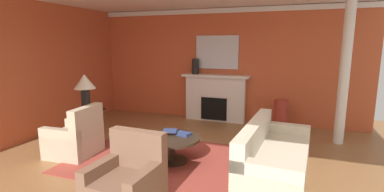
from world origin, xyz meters
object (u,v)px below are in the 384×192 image
armchair_facing_fireplace (127,185)px  side_table (87,123)px  sofa (273,159)px  coffee_table (172,143)px  mantel_mirror (217,52)px  vase_on_side_table (88,102)px  fireplace (215,99)px  table_lamp (85,85)px  armchair_near_window (75,139)px  vase_tall_corner (281,115)px  vase_mantel_left (195,66)px

armchair_facing_fireplace → side_table: size_ratio=1.36×
sofa → armchair_facing_fireplace: 2.26m
coffee_table → side_table: bearing=170.5°
mantel_mirror → vase_on_side_table: (-1.95, -2.81, -0.93)m
fireplace → coffee_table: bearing=-89.7°
table_lamp → vase_on_side_table: table_lamp is taller
vase_on_side_table → armchair_near_window: bearing=-76.4°
mantel_mirror → armchair_near_window: bearing=-118.1°
vase_on_side_table → coffee_table: bearing=-6.8°
armchair_near_window → coffee_table: (1.82, 0.33, 0.03)m
fireplace → side_table: 3.32m
mantel_mirror → armchair_facing_fireplace: size_ratio=1.21×
mantel_mirror → sofa: bearing=-60.3°
table_lamp → vase_tall_corner: bearing=30.8°
coffee_table → side_table: (-2.11, 0.35, 0.06)m
table_lamp → vase_on_side_table: (0.15, -0.12, -0.32)m
armchair_facing_fireplace → vase_on_side_table: 2.74m
armchair_near_window → vase_on_side_table: (-0.14, 0.57, 0.60)m
mantel_mirror → armchair_near_window: 4.13m
sofa → vase_tall_corner: 2.63m
mantel_mirror → table_lamp: mantel_mirror is taller
armchair_near_window → vase_on_side_table: vase_on_side_table is taller
mantel_mirror → table_lamp: 3.47m
armchair_facing_fireplace → coffee_table: size_ratio=0.95×
mantel_mirror → vase_mantel_left: bearing=-162.8°
armchair_facing_fireplace → vase_on_side_table: size_ratio=2.27×
vase_on_side_table → sofa: bearing=-3.7°
vase_mantel_left → armchair_facing_fireplace: bearing=-82.0°
vase_mantel_left → vase_on_side_table: vase_mantel_left is taller
vase_tall_corner → vase_on_side_table: size_ratio=1.77×
armchair_facing_fireplace → coffee_table: 1.52m
sofa → table_lamp: table_lamp is taller
armchair_near_window → armchair_facing_fireplace: size_ratio=1.00×
fireplace → table_lamp: (-2.10, -2.57, 0.63)m
fireplace → vase_mantel_left: (-0.55, -0.05, 0.87)m
vase_tall_corner → vase_on_side_table: 4.41m
armchair_facing_fireplace → vase_mantel_left: (-0.62, 4.40, 1.15)m
fireplace → vase_tall_corner: 1.76m
mantel_mirror → coffee_table: (0.01, -3.05, -1.50)m
armchair_near_window → side_table: size_ratio=1.36×
armchair_facing_fireplace → side_table: armchair_facing_fireplace is taller
side_table → vase_tall_corner: (3.81, 2.27, -0.03)m
vase_tall_corner → sofa: bearing=-89.5°
coffee_table → vase_mantel_left: 3.14m
vase_tall_corner → vase_on_side_table: (-3.66, -2.39, 0.54)m
armchair_facing_fireplace → coffee_table: bearing=92.0°
fireplace → vase_tall_corner: fireplace is taller
vase_mantel_left → side_table: bearing=-121.5°
armchair_facing_fireplace → vase_mantel_left: vase_mantel_left is taller
sofa → side_table: 3.85m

